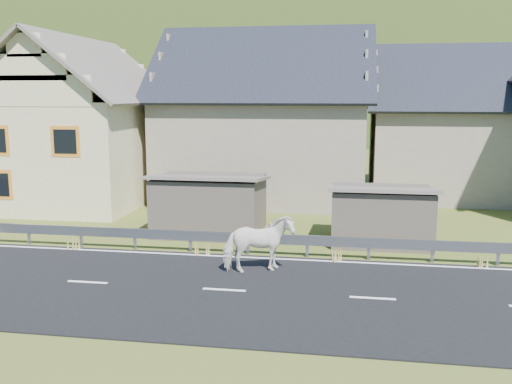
# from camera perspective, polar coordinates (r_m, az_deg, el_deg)

# --- Properties ---
(ground) EXTENTS (160.00, 160.00, 0.00)m
(ground) POSITION_cam_1_polar(r_m,az_deg,el_deg) (15.91, -3.19, -9.88)
(ground) COLOR #3E5018
(ground) RESTS_ON ground
(road) EXTENTS (60.00, 7.00, 0.04)m
(road) POSITION_cam_1_polar(r_m,az_deg,el_deg) (15.90, -3.19, -9.82)
(road) COLOR black
(road) RESTS_ON ground
(lane_markings) EXTENTS (60.00, 6.60, 0.01)m
(lane_markings) POSITION_cam_1_polar(r_m,az_deg,el_deg) (15.89, -3.19, -9.73)
(lane_markings) COLOR silver
(lane_markings) RESTS_ON road
(guardrail) EXTENTS (28.10, 0.09, 0.75)m
(guardrail) POSITION_cam_1_polar(r_m,az_deg,el_deg) (19.20, -0.83, -4.66)
(guardrail) COLOR #93969B
(guardrail) RESTS_ON ground
(shed_left) EXTENTS (4.30, 3.30, 2.40)m
(shed_left) POSITION_cam_1_polar(r_m,az_deg,el_deg) (22.18, -4.64, -1.30)
(shed_left) COLOR brown
(shed_left) RESTS_ON ground
(shed_right) EXTENTS (3.80, 2.90, 2.20)m
(shed_right) POSITION_cam_1_polar(r_m,az_deg,el_deg) (21.10, 12.43, -2.34)
(shed_right) COLOR brown
(shed_right) RESTS_ON ground
(house_cream) EXTENTS (7.80, 9.80, 8.30)m
(house_cream) POSITION_cam_1_polar(r_m,az_deg,el_deg) (29.76, -17.35, 7.43)
(house_cream) COLOR beige
(house_cream) RESTS_ON ground
(house_stone_a) EXTENTS (10.80, 9.80, 8.90)m
(house_stone_a) POSITION_cam_1_polar(r_m,az_deg,el_deg) (29.93, 1.11, 8.40)
(house_stone_a) COLOR gray
(house_stone_a) RESTS_ON ground
(house_stone_b) EXTENTS (9.80, 8.80, 8.10)m
(house_stone_b) POSITION_cam_1_polar(r_m,az_deg,el_deg) (32.15, 19.72, 7.23)
(house_stone_b) COLOR gray
(house_stone_b) RESTS_ON ground
(mountain) EXTENTS (440.00, 280.00, 260.00)m
(mountain) POSITION_cam_1_polar(r_m,az_deg,el_deg) (196.27, 9.75, 2.21)
(mountain) COLOR #1F320D
(mountain) RESTS_ON ground
(conifer_patch) EXTENTS (76.00, 50.00, 28.00)m
(conifer_patch) POSITION_cam_1_polar(r_m,az_deg,el_deg) (137.57, -15.97, 9.67)
(conifer_patch) COLOR black
(conifer_patch) RESTS_ON ground
(horse) EXTENTS (1.66, 2.28, 1.75)m
(horse) POSITION_cam_1_polar(r_m,az_deg,el_deg) (17.15, 0.24, -5.20)
(horse) COLOR white
(horse) RESTS_ON road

